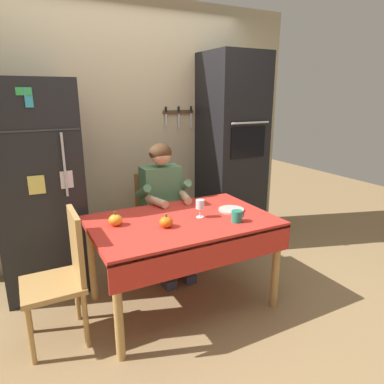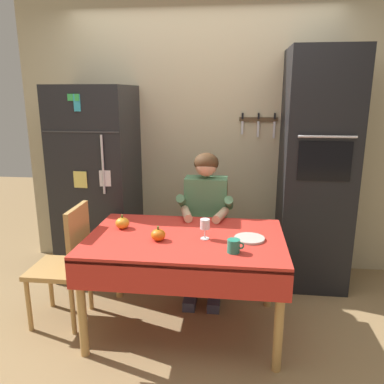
# 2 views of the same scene
# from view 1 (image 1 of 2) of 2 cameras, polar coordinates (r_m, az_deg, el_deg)

# --- Properties ---
(ground_plane) EXTENTS (10.00, 10.00, 0.00)m
(ground_plane) POSITION_cam_1_polar(r_m,az_deg,el_deg) (2.95, -0.67, -18.69)
(ground_plane) COLOR #93754C
(ground_plane) RESTS_ON ground
(back_wall_assembly) EXTENTS (3.70, 0.13, 2.60)m
(back_wall_assembly) POSITION_cam_1_polar(r_m,az_deg,el_deg) (3.72, -9.62, 9.89)
(back_wall_assembly) COLOR #BCAD89
(back_wall_assembly) RESTS_ON ground
(refrigerator) EXTENTS (0.68, 0.71, 1.80)m
(refrigerator) POSITION_cam_1_polar(r_m,az_deg,el_deg) (3.23, -24.12, 0.57)
(refrigerator) COLOR black
(refrigerator) RESTS_ON ground
(wall_oven) EXTENTS (0.60, 0.64, 2.10)m
(wall_oven) POSITION_cam_1_polar(r_m,az_deg,el_deg) (3.88, 6.50, 6.52)
(wall_oven) COLOR black
(wall_oven) RESTS_ON ground
(dining_table) EXTENTS (1.40, 0.90, 0.74)m
(dining_table) POSITION_cam_1_polar(r_m,az_deg,el_deg) (2.70, -1.45, -6.31)
(dining_table) COLOR tan
(dining_table) RESTS_ON ground
(chair_behind_person) EXTENTS (0.40, 0.40, 0.93)m
(chair_behind_person) POSITION_cam_1_polar(r_m,az_deg,el_deg) (3.47, -5.83, -3.82)
(chair_behind_person) COLOR #9E6B33
(chair_behind_person) RESTS_ON ground
(seated_person) EXTENTS (0.47, 0.55, 1.25)m
(seated_person) POSITION_cam_1_polar(r_m,az_deg,el_deg) (3.23, -4.69, -1.06)
(seated_person) COLOR #38384C
(seated_person) RESTS_ON ground
(chair_left_side) EXTENTS (0.40, 0.40, 0.93)m
(chair_left_side) POSITION_cam_1_polar(r_m,az_deg,el_deg) (2.56, -20.54, -12.32)
(chair_left_side) COLOR tan
(chair_left_side) RESTS_ON ground
(coffee_mug) EXTENTS (0.11, 0.08, 0.09)m
(coffee_mug) POSITION_cam_1_polar(r_m,az_deg,el_deg) (2.64, 7.46, -4.00)
(coffee_mug) COLOR #237F66
(coffee_mug) RESTS_ON dining_table
(wine_glass) EXTENTS (0.07, 0.07, 0.15)m
(wine_glass) POSITION_cam_1_polar(r_m,az_deg,el_deg) (2.69, 1.35, -2.19)
(wine_glass) COLOR white
(wine_glass) RESTS_ON dining_table
(pumpkin_large) EXTENTS (0.10, 0.10, 0.11)m
(pumpkin_large) POSITION_cam_1_polar(r_m,az_deg,el_deg) (2.61, -12.55, -4.54)
(pumpkin_large) COLOR orange
(pumpkin_large) RESTS_ON dining_table
(pumpkin_medium) EXTENTS (0.10, 0.10, 0.10)m
(pumpkin_medium) POSITION_cam_1_polar(r_m,az_deg,el_deg) (2.52, -4.33, -4.94)
(pumpkin_medium) COLOR orange
(pumpkin_medium) RESTS_ON dining_table
(serving_tray) EXTENTS (0.21, 0.21, 0.02)m
(serving_tray) POSITION_cam_1_polar(r_m,az_deg,el_deg) (2.89, 6.52, -2.94)
(serving_tray) COLOR #B7B2A8
(serving_tray) RESTS_ON dining_table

